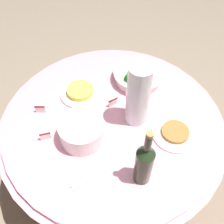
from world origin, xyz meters
TOP-DOWN VIEW (x-y plane):
  - ground_plane at (0.00, 0.00)m, footprint 6.00×6.00m
  - buffet_table at (0.00, 0.00)m, footprint 1.16×1.16m
  - broccoli_bowl at (-0.24, -0.20)m, footprint 0.28×0.28m
  - plate_stack at (0.17, 0.06)m, footprint 0.21×0.21m
  - wine_bottle at (-0.00, 0.34)m, footprint 0.07×0.07m
  - decorative_fruit_vase at (-0.11, 0.04)m, footprint 0.11×0.11m
  - serving_tongs at (0.22, 0.26)m, footprint 0.17×0.08m
  - food_plate_peanuts at (-0.25, 0.20)m, footprint 0.22×0.22m
  - food_plate_fried_egg at (0.10, -0.22)m, footprint 0.22×0.22m
  - label_placard_front at (0.33, -0.17)m, footprint 0.05×0.03m
  - label_placard_mid at (-0.04, -0.08)m, footprint 0.05×0.02m
  - label_placard_rear at (0.34, 0.00)m, footprint 0.05×0.01m

SIDE VIEW (x-z plane):
  - ground_plane at x=0.00m, z-range 0.00..0.00m
  - buffet_table at x=0.00m, z-range 0.01..0.75m
  - serving_tongs at x=0.22m, z-range 0.74..0.75m
  - food_plate_peanuts at x=-0.25m, z-range 0.74..0.77m
  - food_plate_fried_egg at x=0.10m, z-range 0.74..0.78m
  - label_placard_front at x=0.33m, z-range 0.74..0.80m
  - label_placard_mid at x=-0.04m, z-range 0.74..0.80m
  - label_placard_rear at x=0.34m, z-range 0.74..0.80m
  - broccoli_bowl at x=-0.24m, z-range 0.73..0.84m
  - plate_stack at x=0.17m, z-range 0.74..0.85m
  - wine_bottle at x=0.00m, z-range 0.70..1.04m
  - decorative_fruit_vase at x=-0.11m, z-range 0.73..1.07m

